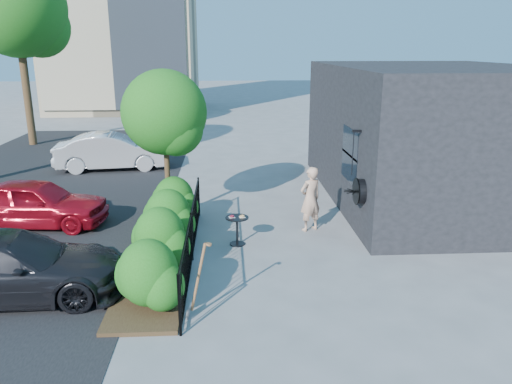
{
  "coord_description": "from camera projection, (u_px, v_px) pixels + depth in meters",
  "views": [
    {
      "loc": [
        -0.69,
        -10.2,
        4.53
      ],
      "look_at": [
        -0.03,
        1.16,
        1.2
      ],
      "focal_mm": 35.0,
      "sensor_mm": 36.0,
      "label": 1
    }
  ],
  "objects": [
    {
      "name": "fence",
      "position": [
        192.0,
        236.0,
        10.85
      ],
      "size": [
        0.05,
        6.05,
        1.1
      ],
      "color": "black",
      "rests_on": "ground"
    },
    {
      "name": "shop_building",
      "position": [
        431.0,
        133.0,
        15.14
      ],
      "size": [
        6.22,
        9.0,
        4.0
      ],
      "color": "black",
      "rests_on": "ground"
    },
    {
      "name": "shovel",
      "position": [
        197.0,
        284.0,
        8.52
      ],
      "size": [
        0.47,
        0.18,
        1.41
      ],
      "color": "brown",
      "rests_on": "ground"
    },
    {
      "name": "patio_tree",
      "position": [
        167.0,
        118.0,
        12.83
      ],
      "size": [
        2.2,
        2.2,
        3.94
      ],
      "color": "#3F2B19",
      "rests_on": "ground"
    },
    {
      "name": "ground",
      "position": [
        260.0,
        258.0,
        11.09
      ],
      "size": [
        120.0,
        120.0,
        0.0
      ],
      "primitive_type": "plane",
      "color": "gray",
      "rests_on": "ground"
    },
    {
      "name": "woman",
      "position": [
        310.0,
        199.0,
        12.57
      ],
      "size": [
        0.72,
        0.63,
        1.66
      ],
      "primitive_type": "imported",
      "rotation": [
        0.0,
        0.0,
        3.62
      ],
      "color": "tan",
      "rests_on": "ground"
    },
    {
      "name": "car_red",
      "position": [
        35.0,
        203.0,
        12.94
      ],
      "size": [
        3.79,
        1.8,
        1.25
      ],
      "primitive_type": "imported",
      "rotation": [
        0.0,
        0.0,
        1.48
      ],
      "color": "#A80E1E",
      "rests_on": "ground"
    },
    {
      "name": "car_silver",
      "position": [
        113.0,
        151.0,
        18.95
      ],
      "size": [
        4.35,
        1.96,
        1.39
      ],
      "primitive_type": "imported",
      "rotation": [
        0.0,
        0.0,
        1.69
      ],
      "color": "silver",
      "rests_on": "ground"
    },
    {
      "name": "planting_bed",
      "position": [
        161.0,
        259.0,
        10.95
      ],
      "size": [
        1.3,
        6.0,
        0.08
      ],
      "primitive_type": "cube",
      "color": "#382616",
      "rests_on": "ground"
    },
    {
      "name": "cafe_table",
      "position": [
        237.0,
        226.0,
        11.73
      ],
      "size": [
        0.55,
        0.55,
        0.73
      ],
      "rotation": [
        0.0,
        0.0,
        0.17
      ],
      "color": "black",
      "rests_on": "ground"
    },
    {
      "name": "street_tree_far",
      "position": [
        18.0,
        14.0,
        22.24
      ],
      "size": [
        4.4,
        4.4,
        8.28
      ],
      "color": "#3F2B19",
      "rests_on": "ground"
    },
    {
      "name": "shrubs",
      "position": [
        164.0,
        229.0,
        10.87
      ],
      "size": [
        1.1,
        5.6,
        1.24
      ],
      "color": "#1F6316",
      "rests_on": "ground"
    },
    {
      "name": "car_darkgrey",
      "position": [
        8.0,
        266.0,
        9.21
      ],
      "size": [
        4.4,
        1.99,
        1.25
      ],
      "primitive_type": "imported",
      "rotation": [
        0.0,
        0.0,
        1.63
      ],
      "color": "black",
      "rests_on": "ground"
    }
  ]
}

